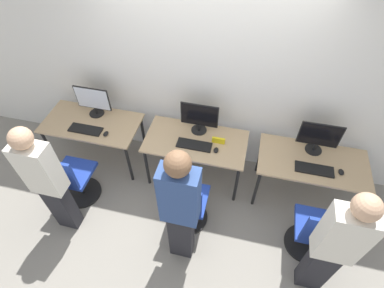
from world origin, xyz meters
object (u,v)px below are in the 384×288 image
(office_chair_left, at_px, (73,180))
(person_left, at_px, (47,180))
(person_center, at_px, (180,208))
(keyboard_left, at_px, (86,129))
(keyboard_center, at_px, (194,145))
(monitor_left, at_px, (93,101))
(person_right, at_px, (335,245))
(mouse_center, at_px, (216,150))
(office_chair_center, at_px, (187,205))
(mouse_left, at_px, (106,134))
(monitor_center, at_px, (199,117))
(mouse_right, at_px, (341,172))
(office_chair_right, at_px, (314,233))
(keyboard_right, at_px, (314,169))
(monitor_right, at_px, (319,137))

(office_chair_left, bearing_deg, person_left, -81.26)
(person_center, bearing_deg, keyboard_left, 148.03)
(person_left, xyz_separation_m, keyboard_center, (1.35, 0.99, -0.17))
(monitor_left, xyz_separation_m, person_right, (2.93, -1.29, -0.03))
(office_chair_left, bearing_deg, mouse_center, 19.63)
(office_chair_center, xyz_separation_m, person_right, (1.44, -0.38, 0.53))
(mouse_left, relative_size, person_left, 0.05)
(monitor_left, relative_size, person_right, 0.28)
(monitor_center, bearing_deg, mouse_right, -9.71)
(mouse_left, height_order, office_chair_right, office_chair_right)
(monitor_left, relative_size, person_left, 0.29)
(monitor_left, bearing_deg, monitor_center, 0.37)
(monitor_center, bearing_deg, office_chair_right, -32.05)
(monitor_left, height_order, keyboard_center, monitor_left)
(keyboard_left, relative_size, person_center, 0.25)
(office_chair_left, relative_size, person_left, 0.56)
(office_chair_right, distance_m, person_right, 0.64)
(keyboard_center, distance_m, keyboard_right, 1.42)
(keyboard_left, relative_size, keyboard_center, 1.00)
(keyboard_right, distance_m, office_chair_right, 0.71)
(office_chair_center, xyz_separation_m, keyboard_right, (1.35, 0.60, 0.34))
(keyboard_center, relative_size, person_right, 0.26)
(mouse_right, bearing_deg, mouse_left, -178.83)
(monitor_center, bearing_deg, office_chair_left, -147.36)
(monitor_right, bearing_deg, mouse_center, -165.65)
(person_left, distance_m, person_center, 1.45)
(mouse_center, relative_size, monitor_right, 0.19)
(keyboard_center, relative_size, mouse_right, 4.80)
(person_left, distance_m, keyboard_right, 2.93)
(person_left, relative_size, person_center, 0.94)
(keyboard_left, distance_m, monitor_right, 2.87)
(keyboard_left, relative_size, office_chair_left, 0.47)
(keyboard_left, bearing_deg, mouse_center, 1.29)
(office_chair_right, bearing_deg, mouse_right, 71.23)
(person_center, distance_m, office_chair_right, 1.55)
(monitor_left, distance_m, mouse_right, 3.16)
(monitor_center, relative_size, office_chair_right, 0.51)
(monitor_left, height_order, office_chair_right, monitor_left)
(person_center, height_order, monitor_right, person_center)
(monitor_center, bearing_deg, mouse_left, -162.75)
(monitor_center, xyz_separation_m, office_chair_center, (0.07, -0.92, -0.55))
(mouse_left, xyz_separation_m, mouse_center, (1.41, 0.05, 0.00))
(mouse_center, distance_m, office_chair_right, 1.42)
(monitor_left, relative_size, office_chair_left, 0.51)
(monitor_left, height_order, person_right, person_right)
(mouse_left, distance_m, person_center, 1.56)
(office_chair_left, distance_m, office_chair_center, 1.47)
(keyboard_right, height_order, person_right, person_right)
(keyboard_left, height_order, mouse_center, mouse_center)
(monitor_right, bearing_deg, person_center, -135.94)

